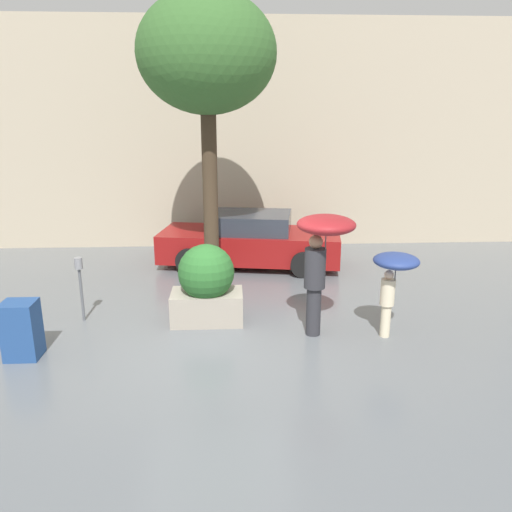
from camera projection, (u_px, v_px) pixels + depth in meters
The scene contains 9 objects.
ground_plane at pixel (215, 347), 8.01m from camera, with size 40.00×40.00×0.00m, color slate.
building_facade at pixel (219, 136), 13.41m from camera, with size 18.00×0.30×6.00m.
planter_box at pixel (206, 284), 8.79m from camera, with size 1.27×0.99×1.43m.
person_adult at pixel (322, 245), 8.01m from camera, with size 0.94×0.94×2.07m.
person_child at pixel (394, 271), 8.03m from camera, with size 0.73×0.73×1.46m.
parked_car_near at pixel (250, 241), 12.17m from camera, with size 4.52×2.38×1.29m.
street_tree at pixel (207, 57), 9.51m from camera, with size 2.69×2.69×5.85m.
parking_meter at pixel (80, 276), 8.80m from camera, with size 0.14×0.14×1.18m.
newspaper_box at pixel (22, 330), 7.56m from camera, with size 0.50×0.44×0.90m.
Camera 1 is at (0.27, -7.31, 3.63)m, focal length 35.00 mm.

